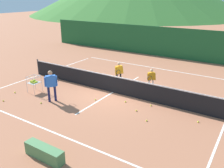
{
  "coord_description": "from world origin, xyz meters",
  "views": [
    {
      "loc": [
        6.55,
        -10.27,
        5.05
      ],
      "look_at": [
        0.9,
        -1.47,
        1.14
      ],
      "focal_mm": 38.24,
      "sensor_mm": 36.0,
      "label": 1
    }
  ],
  "objects": [
    {
      "name": "line_baseline_near",
      "position": [
        0.0,
        -4.72,
        0.0
      ],
      "size": [
        11.6,
        0.08,
        0.01
      ],
      "primitive_type": "cube",
      "color": "white",
      "rests_on": "ground"
    },
    {
      "name": "line_service_center",
      "position": [
        0.0,
        0.0,
        0.0
      ],
      "size": [
        0.08,
        6.28,
        0.01
      ],
      "primitive_type": "cube",
      "color": "white",
      "rests_on": "ground"
    },
    {
      "name": "courtside_bench",
      "position": [
        1.18,
        -6.0,
        0.23
      ],
      "size": [
        1.5,
        0.36,
        0.46
      ],
      "primitive_type": "cube",
      "color": "#4C7F4C",
      "rests_on": "ground"
    },
    {
      "name": "tennis_ball_5",
      "position": [
        -3.45,
        -1.04,
        0.03
      ],
      "size": [
        0.07,
        0.07,
        0.07
      ],
      "primitive_type": "sphere",
      "color": "yellow",
      "rests_on": "ground"
    },
    {
      "name": "student_1",
      "position": [
        1.6,
        1.47,
        0.74
      ],
      "size": [
        0.46,
        0.67,
        1.23
      ],
      "color": "silver",
      "rests_on": "ground"
    },
    {
      "name": "tennis_ball_8",
      "position": [
        -4.48,
        -2.98,
        0.03
      ],
      "size": [
        0.07,
        0.07,
        0.07
      ],
      "primitive_type": "sphere",
      "color": "yellow",
      "rests_on": "ground"
    },
    {
      "name": "tennis_ball_7",
      "position": [
        2.95,
        -1.94,
        0.03
      ],
      "size": [
        0.07,
        0.07,
        0.07
      ],
      "primitive_type": "sphere",
      "color": "yellow",
      "rests_on": "ground"
    },
    {
      "name": "tennis_net",
      "position": [
        0.0,
        0.0,
        0.5
      ],
      "size": [
        11.99,
        0.08,
        1.05
      ],
      "color": "#333338",
      "rests_on": "ground"
    },
    {
      "name": "student_0",
      "position": [
        -0.4,
        1.29,
        0.81
      ],
      "size": [
        0.42,
        0.73,
        1.35
      ],
      "color": "black",
      "rests_on": "ground"
    },
    {
      "name": "tennis_ball_9",
      "position": [
        1.24,
        -0.76,
        0.03
      ],
      "size": [
        0.07,
        0.07,
        0.07
      ],
      "primitive_type": "sphere",
      "color": "yellow",
      "rests_on": "ground"
    },
    {
      "name": "tennis_ball_4",
      "position": [
        -4.02,
        -4.0,
        0.03
      ],
      "size": [
        0.07,
        0.07,
        0.07
      ],
      "primitive_type": "sphere",
      "color": "yellow",
      "rests_on": "ground"
    },
    {
      "name": "tennis_ball_1",
      "position": [
        2.49,
        -0.45,
        0.03
      ],
      "size": [
        0.07,
        0.07,
        0.07
      ],
      "primitive_type": "sphere",
      "color": "yellow",
      "rests_on": "ground"
    },
    {
      "name": "tennis_ball_0",
      "position": [
        -2.21,
        -3.15,
        0.03
      ],
      "size": [
        0.07,
        0.07,
        0.07
      ],
      "primitive_type": "sphere",
      "color": "yellow",
      "rests_on": "ground"
    },
    {
      "name": "ground_plane",
      "position": [
        0.0,
        0.0,
        0.0
      ],
      "size": [
        120.0,
        120.0,
        0.0
      ],
      "primitive_type": "plane",
      "color": "#A86647"
    },
    {
      "name": "tennis_ball_10",
      "position": [
        2.14,
        -1.34,
        0.03
      ],
      "size": [
        0.07,
        0.07,
        0.07
      ],
      "primitive_type": "sphere",
      "color": "yellow",
      "rests_on": "ground"
    },
    {
      "name": "ball_cart",
      "position": [
        -3.68,
        -2.28,
        0.59
      ],
      "size": [
        0.58,
        0.58,
        0.9
      ],
      "color": "#B7B7BC",
      "rests_on": "ground"
    },
    {
      "name": "line_baseline_far",
      "position": [
        0.0,
        5.63,
        0.0
      ],
      "size": [
        11.6,
        0.08,
        0.01
      ],
      "primitive_type": "cube",
      "color": "white",
      "rests_on": "ground"
    },
    {
      "name": "windscreen_fence",
      "position": [
        0.0,
        9.3,
        1.27
      ],
      "size": [
        25.51,
        0.08,
        2.53
      ],
      "primitive_type": "cube",
      "color": "#1E5B2D",
      "rests_on": "ground"
    },
    {
      "name": "line_sideline_west",
      "position": [
        -5.8,
        0.0,
        0.0
      ],
      "size": [
        0.08,
        10.35,
        0.01
      ],
      "primitive_type": "cube",
      "color": "white",
      "rests_on": "ground"
    },
    {
      "name": "tennis_ball_3",
      "position": [
        4.82,
        -0.86,
        0.03
      ],
      "size": [
        0.07,
        0.07,
        0.07
      ],
      "primitive_type": "sphere",
      "color": "yellow",
      "rests_on": "ground"
    },
    {
      "name": "tennis_ball_11",
      "position": [
        -0.19,
        -1.36,
        0.03
      ],
      "size": [
        0.07,
        0.07,
        0.07
      ],
      "primitive_type": "sphere",
      "color": "yellow",
      "rests_on": "ground"
    },
    {
      "name": "instructor",
      "position": [
        -1.95,
        -2.61,
        0.97
      ],
      "size": [
        0.57,
        0.8,
        1.62
      ],
      "color": "#191E4C",
      "rests_on": "ground"
    }
  ]
}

